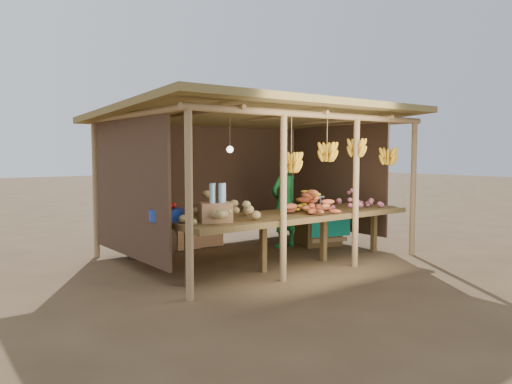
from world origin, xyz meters
TOP-DOWN VIEW (x-y plane):
  - ground at (0.00, 0.00)m, footprint 60.00×60.00m
  - stall_structure at (0.07, -0.08)m, footprint 4.70×3.50m
  - counter at (0.00, -0.95)m, footprint 3.90×1.05m
  - potato_heap at (-1.31, -1.03)m, footprint 1.26×0.95m
  - sweet_potato_heap at (0.08, -1.16)m, footprint 1.18×0.97m
  - onion_heap at (1.16, -1.03)m, footprint 0.98×0.80m
  - banana_pile at (0.32, -0.84)m, footprint 0.70×0.57m
  - tomato_basin at (-1.90, -0.55)m, footprint 0.44×0.44m
  - bottle_box at (-1.44, -1.04)m, footprint 0.49×0.44m
  - vendor at (0.86, 0.30)m, footprint 0.62×0.44m
  - tarp_crate at (1.50, 0.09)m, footprint 0.94×0.87m
  - carton_stack at (-0.33, 1.20)m, footprint 0.95×0.39m
  - burlap_sacks at (-1.39, 0.99)m, footprint 0.89×0.46m

SIDE VIEW (x-z plane):
  - ground at x=0.00m, z-range 0.00..0.00m
  - burlap_sacks at x=-1.39m, z-range -0.04..0.59m
  - carton_stack at x=-0.33m, z-range -0.04..0.66m
  - tarp_crate at x=1.50m, z-range -0.08..0.84m
  - counter at x=0.00m, z-range 0.34..1.14m
  - vendor at x=0.86m, z-range 0.00..1.60m
  - tomato_basin at x=-1.90m, z-range 0.78..1.01m
  - banana_pile at x=0.32m, z-range 0.80..1.15m
  - onion_heap at x=1.16m, z-range 0.80..1.16m
  - sweet_potato_heap at x=0.08m, z-range 0.80..1.16m
  - potato_heap at x=-1.31m, z-range 0.80..1.17m
  - bottle_box at x=-1.44m, z-range 0.74..1.24m
  - stall_structure at x=0.07m, z-range 0.69..3.13m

